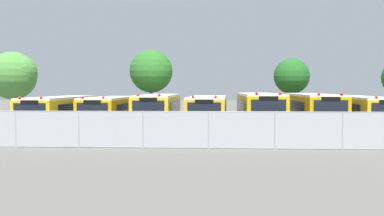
{
  "coord_description": "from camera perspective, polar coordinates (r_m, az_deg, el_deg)",
  "views": [
    {
      "loc": [
        0.72,
        -32.52,
        3.04
      ],
      "look_at": [
        -1.16,
        0.0,
        1.6
      ],
      "focal_mm": 42.42,
      "sensor_mm": 36.0,
      "label": 1
    }
  ],
  "objects": [
    {
      "name": "school_bus_4",
      "position": [
        32.68,
        8.38,
        -0.25
      ],
      "size": [
        2.72,
        11.51,
        2.79
      ],
      "rotation": [
        0.0,
        0.0,
        3.16
      ],
      "color": "yellow",
      "rests_on": "ground_plane"
    },
    {
      "name": "school_bus_2",
      "position": [
        33.01,
        -4.23,
        -0.3
      ],
      "size": [
        2.58,
        10.56,
        2.69
      ],
      "rotation": [
        0.0,
        0.0,
        3.15
      ],
      "color": "yellow",
      "rests_on": "ground_plane"
    },
    {
      "name": "school_bus_0",
      "position": [
        34.53,
        -16.23,
        -0.39
      ],
      "size": [
        2.72,
        11.7,
        2.53
      ],
      "rotation": [
        0.0,
        0.0,
        3.16
      ],
      "color": "yellow",
      "rests_on": "ground_plane"
    },
    {
      "name": "school_bus_1",
      "position": [
        33.32,
        -10.22,
        -0.45
      ],
      "size": [
        2.52,
        9.46,
        2.52
      ],
      "rotation": [
        0.0,
        0.0,
        3.14
      ],
      "color": "#EAA80C",
      "rests_on": "ground_plane"
    },
    {
      "name": "school_bus_6",
      "position": [
        34.18,
        20.52,
        -0.45
      ],
      "size": [
        2.6,
        10.8,
        2.57
      ],
      "rotation": [
        0.0,
        0.0,
        3.13
      ],
      "color": "yellow",
      "rests_on": "ground_plane"
    },
    {
      "name": "tree_0",
      "position": [
        45.0,
        -21.41,
        3.91
      ],
      "size": [
        4.54,
        4.43,
        6.4
      ],
      "color": "#4C3823",
      "rests_on": "ground_plane"
    },
    {
      "name": "traffic_cone",
      "position": [
        24.0,
        16.23,
        -4.1
      ],
      "size": [
        0.47,
        0.47,
        0.62
      ],
      "primitive_type": "cone",
      "color": "#EA5914",
      "rests_on": "ground_plane"
    },
    {
      "name": "ground_plane",
      "position": [
        32.67,
        2.04,
        -2.81
      ],
      "size": [
        160.0,
        160.0,
        0.0
      ],
      "primitive_type": "plane",
      "color": "#595651"
    },
    {
      "name": "tree_2",
      "position": [
        41.61,
        12.38,
        4.01
      ],
      "size": [
        3.21,
        3.21,
        5.7
      ],
      "color": "#4C3823",
      "rests_on": "ground_plane"
    },
    {
      "name": "school_bus_5",
      "position": [
        33.12,
        14.55,
        -0.3
      ],
      "size": [
        2.71,
        11.47,
        2.76
      ],
      "rotation": [
        0.0,
        0.0,
        3.16
      ],
      "color": "#EAA80C",
      "rests_on": "ground_plane"
    },
    {
      "name": "school_bus_3",
      "position": [
        32.35,
        2.0,
        -0.46
      ],
      "size": [
        2.82,
        9.41,
        2.57
      ],
      "rotation": [
        0.0,
        0.0,
        3.11
      ],
      "color": "yellow",
      "rests_on": "ground_plane"
    },
    {
      "name": "chainlink_fence",
      "position": [
        22.69,
        2.09,
        -2.68
      ],
      "size": [
        26.44,
        0.07,
        1.89
      ],
      "color": "#9EA0A3",
      "rests_on": "ground_plane"
    },
    {
      "name": "tree_1",
      "position": [
        41.04,
        -5.07,
        4.76
      ],
      "size": [
        3.86,
        3.86,
        6.48
      ],
      "color": "#4C3823",
      "rests_on": "ground_plane"
    }
  ]
}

